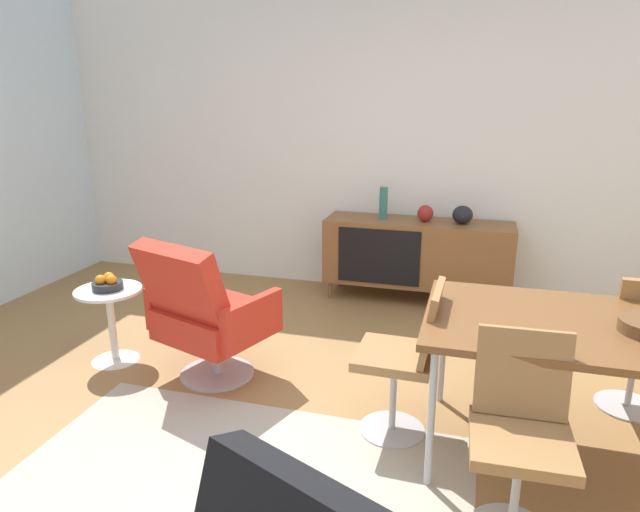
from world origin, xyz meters
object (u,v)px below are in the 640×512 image
lounge_chair_red (205,312)px  dining_chair_near_window (406,354)px  sideboard (417,253)px  vase_sculptural_dark (425,213)px  vase_ceramic_small (463,215)px  vase_cobalt (383,203)px  side_table_round (111,317)px  dining_table (598,333)px  fruit_bowl (107,283)px  dining_chair_front_left (520,430)px

lounge_chair_red → dining_chair_near_window: bearing=-11.0°
sideboard → vase_sculptural_dark: (0.05, 0.00, 0.35)m
vase_ceramic_small → lounge_chair_red: lounge_chair_red is taller
vase_cobalt → side_table_round: (-1.55, -1.74, -0.54)m
sideboard → dining_table: size_ratio=1.00×
dining_table → sideboard: bearing=117.5°
vase_sculptural_dark → vase_ceramic_small: 0.31m
fruit_bowl → sideboard: bearing=43.1°
vase_ceramic_small → dining_chair_front_left: 2.66m
fruit_bowl → vase_sculptural_dark: bearing=42.3°
dining_table → lounge_chair_red: bearing=173.5°
fruit_bowl → dining_table: bearing=-6.1°
vase_ceramic_small → side_table_round: vase_ceramic_small is taller
dining_table → lounge_chair_red: size_ratio=1.69×
vase_cobalt → dining_chair_near_window: size_ratio=0.33×
dining_chair_near_window → vase_sculptural_dark: bearing=93.5°
sideboard → dining_table: 2.33m
vase_cobalt → dining_chair_front_left: 2.83m
lounge_chair_red → fruit_bowl: (-0.75, 0.06, 0.09)m
side_table_round → dining_chair_near_window: bearing=-8.8°
dining_chair_front_left → dining_table: bearing=57.8°
sideboard → vase_ceramic_small: size_ratio=9.48×
sideboard → vase_sculptural_dark: bearing=2.0°
lounge_chair_red → dining_chair_front_left: bearing=-23.9°
sideboard → vase_sculptural_dark: vase_sculptural_dark is taller
vase_cobalt → vase_ceramic_small: bearing=0.0°
vase_ceramic_small → lounge_chair_red: (-1.47, -1.81, -0.33)m
vase_sculptural_dark → side_table_round: (-1.91, -1.74, -0.47)m
vase_sculptural_dark → dining_table: 2.29m
vase_ceramic_small → dining_chair_front_left: vase_ceramic_small is taller
vase_sculptural_dark → fruit_bowl: 2.60m
dining_table → dining_chair_front_left: size_ratio=1.87×
dining_chair_front_left → lounge_chair_red: (-1.83, 0.81, -0.00)m
sideboard → dining_chair_front_left: 2.71m
vase_cobalt → vase_sculptural_dark: size_ratio=1.97×
lounge_chair_red → fruit_bowl: 0.76m
vase_sculptural_dark → dining_chair_front_left: bearing=-75.8°
vase_cobalt → fruit_bowl: size_ratio=1.40×
sideboard → dining_chair_near_window: (0.18, -2.05, 0.03)m
dining_chair_near_window → fruit_bowl: size_ratio=4.28×
dining_chair_front_left → dining_chair_near_window: 0.77m
vase_sculptural_dark → lounge_chair_red: size_ratio=0.15×
sideboard → dining_chair_front_left: (0.72, -2.61, 0.03)m
vase_sculptural_dark → lounge_chair_red: 2.17m
sideboard → fruit_bowl: size_ratio=8.00×
vase_cobalt → dining_chair_front_left: vase_cobalt is taller
vase_cobalt → dining_chair_near_window: (0.49, -2.06, -0.39)m
lounge_chair_red → side_table_round: size_ratio=1.82×
vase_sculptural_dark → vase_ceramic_small: bearing=0.0°
lounge_chair_red → dining_table: bearing=-6.5°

